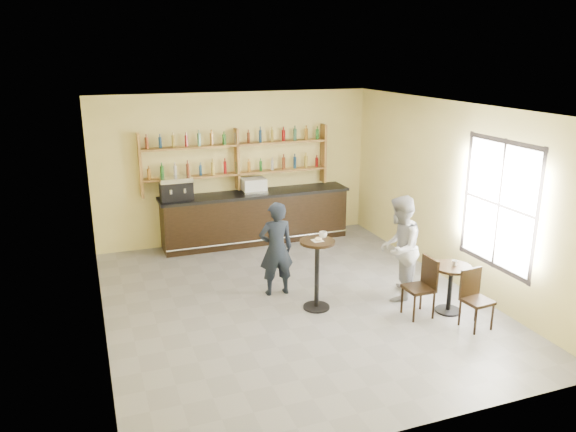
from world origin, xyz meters
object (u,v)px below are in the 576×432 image
object	(u,v)px
cafe_table	(450,289)
bar_counter	(256,217)
espresso_machine	(176,188)
chair_south	(477,300)
man_main	(276,249)
pedestal_table	(317,275)
chair_west	(419,288)
patron_second	(399,248)
pastry_case	(254,185)

from	to	relation	value
cafe_table	bar_counter	bearing A→B (deg)	113.31
espresso_machine	chair_south	bearing A→B (deg)	-52.98
man_main	chair_south	size ratio (longest dim) A/B	1.82
pedestal_table	chair_west	bearing A→B (deg)	-30.14
cafe_table	patron_second	distance (m)	1.04
pastry_case	chair_west	size ratio (longest dim) A/B	0.54
bar_counter	espresso_machine	size ratio (longest dim) A/B	6.36
cafe_table	man_main	bearing A→B (deg)	145.48
pedestal_table	espresso_machine	bearing A→B (deg)	114.80
espresso_machine	man_main	xyz separation A→B (m)	(1.19, -2.73, -0.52)
bar_counter	pastry_case	xyz separation A→B (m)	(-0.04, 0.00, 0.71)
chair_west	patron_second	distance (m)	0.82
pastry_case	patron_second	size ratio (longest dim) A/B	0.29
bar_counter	man_main	world-z (taller)	man_main
pedestal_table	man_main	distance (m)	0.91
pastry_case	cafe_table	distance (m)	4.83
pastry_case	cafe_table	bearing A→B (deg)	-69.93
cafe_table	chair_south	world-z (taller)	chair_south
man_main	cafe_table	bearing A→B (deg)	147.71
chair_west	chair_south	world-z (taller)	chair_west
chair_west	chair_south	distance (m)	0.89
bar_counter	patron_second	world-z (taller)	patron_second
pastry_case	chair_south	size ratio (longest dim) A/B	0.57
espresso_machine	chair_west	size ratio (longest dim) A/B	0.68
cafe_table	chair_south	bearing A→B (deg)	-85.24
pastry_case	chair_south	bearing A→B (deg)	-72.04
bar_counter	cafe_table	distance (m)	4.74
pastry_case	patron_second	distance (m)	3.87
bar_counter	patron_second	bearing A→B (deg)	-68.96
bar_counter	espresso_machine	xyz separation A→B (m)	(-1.68, 0.00, 0.79)
espresso_machine	pastry_case	bearing A→B (deg)	1.00
bar_counter	pedestal_table	xyz separation A→B (m)	(-0.06, -3.50, 0.02)
bar_counter	chair_west	size ratio (longest dim) A/B	4.31
pedestal_table	cafe_table	world-z (taller)	pedestal_table
chair_south	patron_second	size ratio (longest dim) A/B	0.51
espresso_machine	pastry_case	distance (m)	1.64
chair_west	chair_south	size ratio (longest dim) A/B	1.06
espresso_machine	chair_south	distance (m)	6.18
bar_counter	espresso_machine	distance (m)	1.85
espresso_machine	chair_south	xyz separation A→B (m)	(3.60, -4.95, -0.89)
pedestal_table	cafe_table	xyz separation A→B (m)	(1.93, -0.85, -0.19)
cafe_table	chair_west	size ratio (longest dim) A/B	0.82
pastry_case	cafe_table	world-z (taller)	pastry_case
man_main	patron_second	distance (m)	2.05
patron_second	bar_counter	bearing A→B (deg)	-115.61
man_main	patron_second	size ratio (longest dim) A/B	0.92
chair_west	patron_second	world-z (taller)	patron_second
pastry_case	man_main	size ratio (longest dim) A/B	0.31
patron_second	cafe_table	bearing A→B (deg)	76.24
espresso_machine	patron_second	distance (m)	4.73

